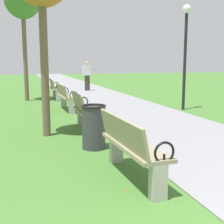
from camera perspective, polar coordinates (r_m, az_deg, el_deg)
paved_walkway at (r=19.11m, az=-6.15°, el=4.50°), size 3.09×44.00×0.02m
park_bench_2 at (r=4.29m, az=3.51°, el=-6.24°), size 0.53×1.62×0.90m
park_bench_3 at (r=7.37m, az=-5.27°, el=0.37°), size 0.52×1.61×0.90m
park_bench_4 at (r=10.37m, az=-8.65°, el=2.93°), size 0.53×1.62×0.90m
park_bench_5 at (r=13.48m, az=-10.56°, el=4.36°), size 0.50×1.61×0.90m
tree_2 at (r=13.55m, az=-16.40°, el=19.47°), size 1.48×1.48×4.97m
pedestrian_walking at (r=17.24m, az=-4.68°, el=7.04°), size 0.53×0.26×1.62m
trash_bin at (r=5.77m, az=-3.45°, el=-2.76°), size 0.48×0.48×0.84m
lamp_post at (r=10.68m, az=13.61°, el=12.76°), size 0.28×0.28×3.48m
scattered_leaves at (r=9.67m, az=-7.10°, el=-0.36°), size 4.44×14.09×0.02m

